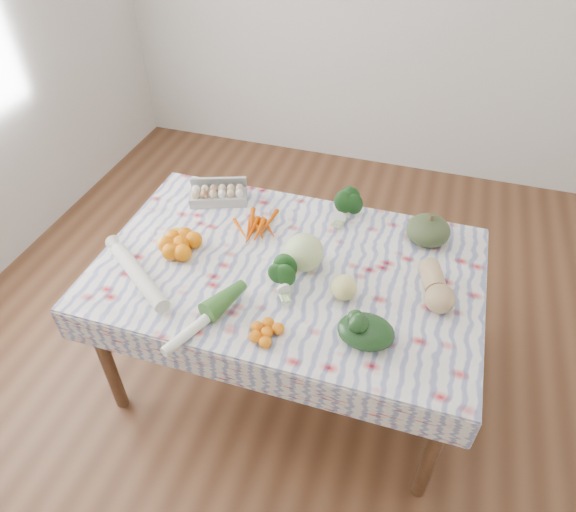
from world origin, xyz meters
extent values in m
plane|color=#56321D|center=(0.00, 0.00, 0.00)|extent=(4.50, 4.50, 0.00)
cube|color=brown|center=(0.00, 0.00, 0.73)|extent=(1.60, 1.00, 0.04)
cylinder|color=brown|center=(-0.74, -0.44, 0.35)|extent=(0.06, 0.06, 0.71)
cylinder|color=brown|center=(0.74, -0.44, 0.35)|extent=(0.06, 0.06, 0.71)
cylinder|color=brown|center=(-0.74, 0.44, 0.35)|extent=(0.06, 0.06, 0.71)
cylinder|color=brown|center=(0.74, 0.44, 0.35)|extent=(0.06, 0.06, 0.71)
cube|color=white|center=(0.00, 0.00, 0.76)|extent=(1.66, 1.06, 0.01)
cube|color=#ABACA6|center=(-0.48, 0.35, 0.80)|extent=(0.31, 0.21, 0.08)
cube|color=#CE4700|center=(-0.22, 0.18, 0.78)|extent=(0.26, 0.25, 0.04)
ellipsoid|color=#113410|center=(0.15, 0.41, 0.83)|extent=(0.15, 0.14, 0.13)
ellipsoid|color=#3B4A28|center=(0.56, 0.35, 0.83)|extent=(0.23, 0.23, 0.13)
sphere|color=#C8DF8E|center=(0.07, 0.02, 0.85)|extent=(0.17, 0.17, 0.17)
ellipsoid|color=tan|center=(0.62, 0.01, 0.82)|extent=(0.19, 0.28, 0.12)
cube|color=orange|center=(-0.49, -0.05, 0.80)|extent=(0.26, 0.26, 0.08)
ellipsoid|color=#1A4A18|center=(0.01, -0.14, 0.81)|extent=(0.19, 0.19, 0.10)
cube|color=orange|center=(0.04, -0.40, 0.79)|extent=(0.20, 0.20, 0.05)
sphere|color=#ECE17E|center=(0.27, -0.11, 0.81)|extent=(0.12, 0.12, 0.11)
ellipsoid|color=black|center=(0.40, -0.30, 0.81)|extent=(0.26, 0.23, 0.09)
cylinder|color=silver|center=(-0.57, -0.28, 0.79)|extent=(0.41, 0.32, 0.07)
cylinder|color=white|center=(-0.21, -0.41, 0.78)|extent=(0.20, 0.40, 0.05)
camera|label=1|loc=(0.49, -1.57, 2.28)|focal=32.00mm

